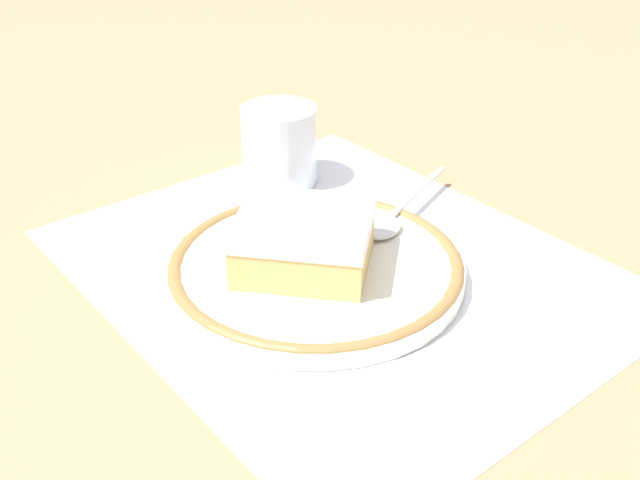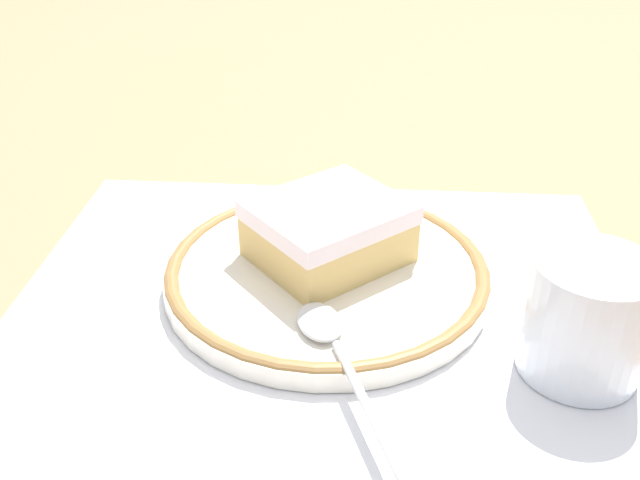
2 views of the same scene
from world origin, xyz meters
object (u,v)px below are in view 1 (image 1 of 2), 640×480
at_px(plate, 320,269).
at_px(spoon, 390,216).
at_px(cup, 280,150).
at_px(cake_slice, 300,239).

distance_m(plate, spoon, 0.09).
bearing_deg(spoon, plate, 100.41).
height_order(plate, cup, cup).
height_order(cake_slice, spoon, cake_slice).
relative_size(spoon, cup, 2.01).
bearing_deg(spoon, cup, 3.77).
xyz_separation_m(cake_slice, spoon, (0.01, -0.10, -0.02)).
bearing_deg(cup, spoon, -176.23).
height_order(spoon, cup, cup).
xyz_separation_m(spoon, cup, (0.14, 0.01, 0.01)).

